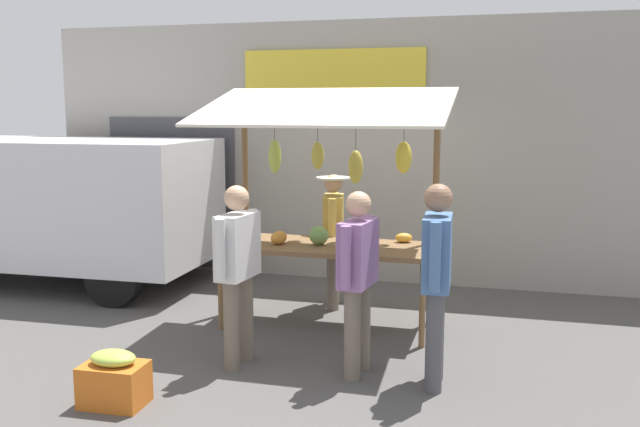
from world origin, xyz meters
The scene contains 9 objects.
ground_plane centered at (0.00, 0.00, 0.00)m, with size 40.00×40.00×0.00m, color #514F4C.
street_backdrop centered at (0.06, -2.20, 1.70)m, with size 9.00×0.30×3.40m.
market_stall centered at (0.00, -0.02, 1.53)m, with size 2.50×1.46×2.50m.
vendor_with_sunhat centered at (0.13, -0.75, 0.90)m, with size 0.40×0.66×1.54m.
shopper_in_grey_tee centered at (-1.26, 1.31, 0.98)m, with size 0.25×0.71×1.69m.
shopper_in_striped_shirt centered at (0.48, 1.28, 0.94)m, with size 0.27×0.69×1.62m.
shopper_with_ponytail centered at (-0.59, 1.23, 0.92)m, with size 0.28×0.68×1.60m.
parked_van centered at (4.26, -0.88, 1.12)m, with size 4.44×1.94×1.88m.
produce_crate_near centered at (1.09, 2.35, 0.20)m, with size 0.50×0.36×0.44m.
Camera 1 is at (-1.83, 6.95, 2.30)m, focal length 39.65 mm.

